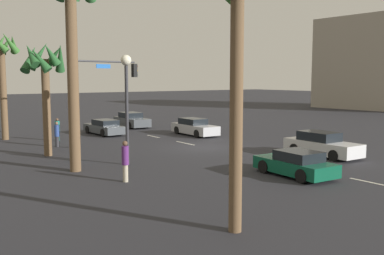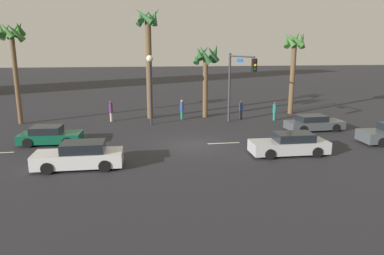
# 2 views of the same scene
# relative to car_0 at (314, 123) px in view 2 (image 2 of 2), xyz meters

# --- Properties ---
(ground_plane) EXTENTS (220.00, 220.00, 0.00)m
(ground_plane) POSITION_rel_car_0_xyz_m (-10.14, -2.60, -0.58)
(ground_plane) COLOR #28282D
(lane_stripe_2) EXTENTS (2.35, 0.14, 0.01)m
(lane_stripe_2) POSITION_rel_car_0_xyz_m (-17.33, -2.60, -0.58)
(lane_stripe_2) COLOR silver
(lane_stripe_2) RESTS_ON ground_plane
(lane_stripe_3) EXTENTS (2.23, 0.14, 0.01)m
(lane_stripe_3) POSITION_rel_car_0_xyz_m (-7.97, -2.60, -0.58)
(lane_stripe_3) COLOR silver
(lane_stripe_3) RESTS_ON ground_plane
(lane_stripe_4) EXTENTS (1.80, 0.14, 0.01)m
(lane_stripe_4) POSITION_rel_car_0_xyz_m (-3.46, -2.60, -0.58)
(lane_stripe_4) COLOR silver
(lane_stripe_4) RESTS_ON ground_plane
(car_0) EXTENTS (4.56, 1.93, 1.24)m
(car_0) POSITION_rel_car_0_xyz_m (0.00, 0.00, 0.00)
(car_0) COLOR #474C51
(car_0) RESTS_ON ground_plane
(car_1) EXTENTS (4.69, 1.91, 1.44)m
(car_1) POSITION_rel_car_0_xyz_m (-16.90, -6.31, 0.08)
(car_1) COLOR silver
(car_1) RESTS_ON ground_plane
(car_3) EXTENTS (4.72, 1.87, 1.35)m
(car_3) POSITION_rel_car_0_xyz_m (-4.66, -5.80, 0.05)
(car_3) COLOR #B7B7BC
(car_3) RESTS_ON ground_plane
(car_4) EXTENTS (4.11, 2.06, 1.23)m
(car_4) POSITION_rel_car_0_xyz_m (-19.65, -0.89, -0.00)
(car_4) COLOR #0F5138
(car_4) RESTS_ON ground_plane
(traffic_signal) EXTENTS (0.87, 4.98, 5.99)m
(traffic_signal) POSITION_rel_car_0_xyz_m (-5.50, 2.79, 3.49)
(traffic_signal) COLOR #38383D
(traffic_signal) RESTS_ON ground_plane
(streetlamp) EXTENTS (0.56, 0.56, 5.83)m
(streetlamp) POSITION_rel_car_0_xyz_m (-12.58, 4.33, 3.53)
(streetlamp) COLOR #2D2D33
(streetlamp) RESTS_ON ground_plane
(pedestrian_0) EXTENTS (0.44, 0.44, 1.68)m
(pedestrian_0) POSITION_rel_car_0_xyz_m (-1.48, 4.39, 0.30)
(pedestrian_0) COLOR #1E7266
(pedestrian_0) RESTS_ON ground_plane
(pedestrian_1) EXTENTS (0.41, 0.41, 1.71)m
(pedestrian_1) POSITION_rel_car_0_xyz_m (-4.33, 5.36, 0.32)
(pedestrian_1) COLOR #333338
(pedestrian_1) RESTS_ON ground_plane
(pedestrian_2) EXTENTS (0.42, 0.42, 1.79)m
(pedestrian_2) POSITION_rel_car_0_xyz_m (-9.68, 6.25, 0.37)
(pedestrian_2) COLOR #1E7266
(pedestrian_2) RESTS_ON ground_plane
(pedestrian_3) EXTENTS (0.43, 0.43, 1.85)m
(pedestrian_3) POSITION_rel_car_0_xyz_m (-16.04, 6.21, 0.41)
(pedestrian_3) COLOR #B2A58C
(pedestrian_3) RESTS_ON ground_plane
(palm_tree_0) EXTENTS (2.48, 2.39, 8.07)m
(palm_tree_0) POSITION_rel_car_0_xyz_m (1.39, 7.32, 5.35)
(palm_tree_0) COLOR brown
(palm_tree_0) RESTS_ON ground_plane
(palm_tree_1) EXTENTS (2.67, 2.79, 6.88)m
(palm_tree_1) POSITION_rel_car_0_xyz_m (-7.27, 6.96, 4.50)
(palm_tree_1) COLOR brown
(palm_tree_1) RESTS_ON ground_plane
(palm_tree_2) EXTENTS (2.49, 2.52, 8.67)m
(palm_tree_2) POSITION_rel_car_0_xyz_m (-23.67, 6.46, 6.13)
(palm_tree_2) COLOR brown
(palm_tree_2) RESTS_ON ground_plane
(palm_tree_3) EXTENTS (2.68, 2.93, 10.04)m
(palm_tree_3) POSITION_rel_car_0_xyz_m (-12.54, 7.23, 6.30)
(palm_tree_3) COLOR brown
(palm_tree_3) RESTS_ON ground_plane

